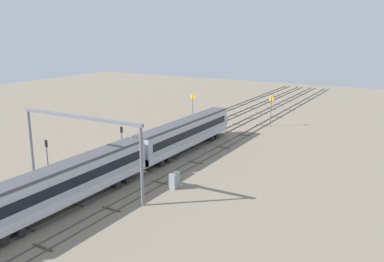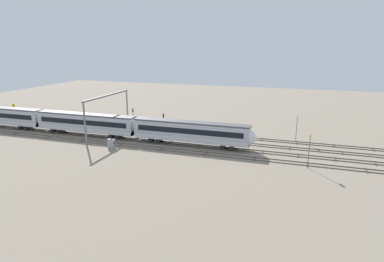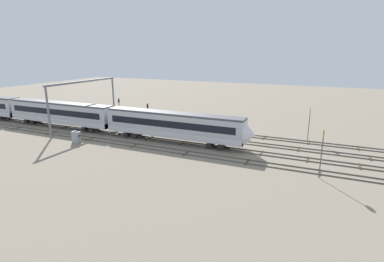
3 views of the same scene
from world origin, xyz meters
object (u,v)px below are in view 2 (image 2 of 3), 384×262
Objects in this scene: speed_sign_near_foreground at (14,111)px; speed_sign_far_trackside at (310,146)px; signal_light_trackside_departure at (164,121)px; relay_cabinet at (111,144)px; speed_sign_mid_trackside at (297,124)px; train at (43,120)px; overhead_gantry at (108,105)px; signal_light_trackside_approach at (133,115)px.

speed_sign_far_trackside is (70.34, -8.50, 0.14)m from speed_sign_near_foreground.
speed_sign_near_foreground is 0.93× the size of speed_sign_far_trackside.
signal_light_trackside_departure is 14.14m from relay_cabinet.
speed_sign_far_trackside reaches higher than speed_sign_near_foreground.
speed_sign_mid_trackside is at bearing 6.53° from speed_sign_near_foreground.
train is 23.44m from relay_cabinet.
overhead_gantry reaches higher than signal_light_trackside_approach.
train is 57.81m from speed_sign_mid_trackside.
speed_sign_mid_trackside is 29.03m from signal_light_trackside_departure.
speed_sign_mid_trackside is at bearing 98.09° from speed_sign_far_trackside.
speed_sign_mid_trackside is at bearing 8.72° from signal_light_trackside_departure.
train is 20.34× the size of signal_light_trackside_departure.
speed_sign_mid_trackside reaches higher than signal_light_trackside_departure.
speed_sign_near_foreground is 34.88m from relay_cabinet.
signal_light_trackside_departure is at bearing -23.42° from signal_light_trackside_approach.
train is 21.42× the size of signal_light_trackside_approach.
overhead_gantry reaches higher than speed_sign_near_foreground.
signal_light_trackside_departure is at bearing 65.35° from relay_cabinet.
signal_light_trackside_approach is at bearing 14.71° from speed_sign_near_foreground.
train is at bearing -150.74° from signal_light_trackside_approach.
speed_sign_far_trackside is 33.21m from signal_light_trackside_departure.
signal_light_trackside_approach is 2.48× the size of relay_cabinet.
speed_sign_far_trackside reaches higher than relay_cabinet.
speed_sign_mid_trackside is (56.87, 10.28, 1.03)m from train.
signal_light_trackside_departure is (-31.00, 11.89, -0.62)m from speed_sign_far_trackside.
train is 53.05× the size of relay_cabinet.
train is 20.87m from signal_light_trackside_approach.
speed_sign_far_trackside reaches higher than signal_light_trackside_approach.
signal_light_trackside_departure reaches higher than signal_light_trackside_approach.
signal_light_trackside_approach is at bearing 77.04° from overhead_gantry.
overhead_gantry is 3.64× the size of signal_light_trackside_departure.
signal_light_trackside_approach is (1.86, 8.07, -3.71)m from overhead_gantry.
signal_light_trackside_approach is at bearing 29.26° from train.
overhead_gantry is 9.49× the size of relay_cabinet.
speed_sign_far_trackside is 3.16× the size of relay_cabinet.
overhead_gantry is at bearing -162.42° from signal_light_trackside_departure.
speed_sign_near_foreground is 2.93× the size of relay_cabinet.
train reaches higher than signal_light_trackside_departure.
overhead_gantry reaches higher than speed_sign_mid_trackside.
speed_sign_mid_trackside is 16.45m from speed_sign_far_trackside.
speed_sign_near_foreground is (-11.15, 2.49, 1.01)m from train.
speed_sign_far_trackside is at bearing -6.89° from speed_sign_near_foreground.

